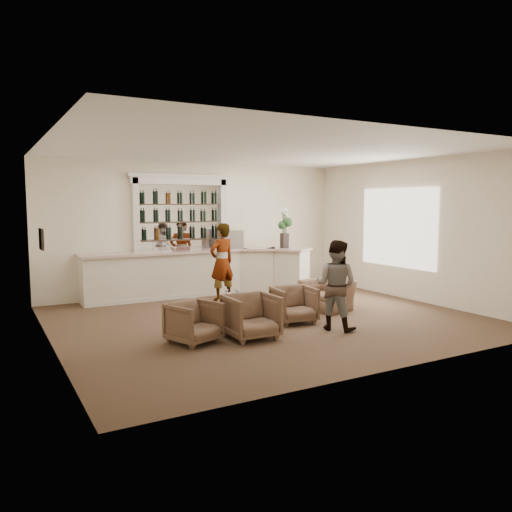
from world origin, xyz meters
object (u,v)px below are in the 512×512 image
Objects in this scene: cocktail_table at (233,314)px; armchair_far at (327,295)px; armchair_right at (294,305)px; flower_vase at (285,226)px; sommelier at (222,262)px; guest at (336,285)px; armchair_left at (194,322)px; bar_counter at (201,273)px; armchair_center at (251,316)px; espresso_machine at (230,239)px.

cocktail_table is 0.60× the size of armchair_far.
armchair_right is 3.69m from flower_vase.
flower_vase reaches higher than sommelier.
guest is at bearing -48.36° from armchair_far.
cocktail_table is 1.95m from guest.
armchair_left is 2.25m from armchair_right.
bar_counter is 5.71× the size of flower_vase.
guest is 1.70m from armchair_center.
espresso_machine is (2.58, 3.88, 1.04)m from armchair_left.
sommelier is (0.92, 2.42, 0.66)m from cocktail_table.
flower_vase is at bearing -50.01° from guest.
sommelier is 3.53m from guest.
armchair_right is at bearing 26.46° from armchair_center.
armchair_far is at bearing 26.51° from armchair_center.
flower_vase reaches higher than espresso_machine.
sommelier is 1.82× the size of flower_vase.
armchair_center is at bearing -95.37° from cocktail_table.
espresso_machine is (0.82, -0.03, 0.80)m from bar_counter.
bar_counter is 7.47× the size of armchair_right.
flower_vase is (1.31, 3.81, 0.89)m from guest.
sommelier is 2.20× the size of armchair_center.
guest is at bearing -86.07° from espresso_machine.
armchair_left is 0.90× the size of armchair_center.
bar_counter reaches higher than armchair_left.
bar_counter is at bearing 79.92° from armchair_center.
cocktail_table is 1.09× the size of espresso_machine.
armchair_far is (0.89, 1.41, -0.50)m from guest.
flower_vase reaches higher than armchair_center.
guest is 1.74m from armchair_far.
armchair_right reaches higher than armchair_far.
armchair_right is (0.45, -3.52, -0.23)m from bar_counter.
espresso_machine is 0.54× the size of flower_vase.
sommelier reaches higher than cocktail_table.
espresso_machine is (-0.00, 4.30, 0.56)m from guest.
cocktail_table is at bearing 56.56° from sommelier.
armchair_left is (-1.76, -3.90, -0.23)m from bar_counter.
armchair_far is (1.26, 0.60, -0.03)m from armchair_right.
armchair_right is (1.19, -0.24, 0.10)m from cocktail_table.
espresso_machine is at bearing 92.29° from armchair_right.
armchair_right is (-0.36, 0.81, -0.47)m from guest.
armchair_center is (-0.08, -0.84, 0.13)m from cocktail_table.
guest is at bearing -79.30° from bar_counter.
armchair_center is at bearing -107.77° from espresso_machine.
armchair_center is at bearing -101.14° from bar_counter.
armchair_center is 2.79m from armchair_far.
flower_vase is at bearing 21.01° from armchair_left.
sommelier is at bearing -123.46° from espresso_machine.
armchair_center is 0.83× the size of flower_vase.
sommelier is at bearing 74.09° from armchair_center.
espresso_machine reaches higher than armchair_center.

